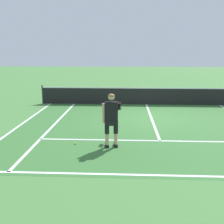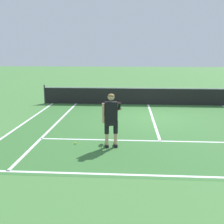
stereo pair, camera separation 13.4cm
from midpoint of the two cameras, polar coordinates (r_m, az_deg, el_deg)
name	(u,v)px [view 2 (the right image)]	position (r m, az deg, el deg)	size (l,w,h in m)	color
ground_plane	(152,118)	(12.60, 8.73, -1.19)	(80.00, 80.00, 0.00)	#477F3D
court_inner_surface	(155,126)	(11.23, 9.33, -2.92)	(10.98, 9.44, 0.00)	#387033
line_baseline	(172,176)	(7.02, 12.88, -12.88)	(10.98, 0.10, 0.01)	white
line_service	(160,141)	(9.45, 10.40, -5.97)	(8.23, 0.10, 0.01)	white
line_centre_service	(153,118)	(12.50, 8.77, -1.28)	(0.10, 6.40, 0.01)	white
line_singles_left	(55,124)	(11.57, -11.41, -2.53)	(0.10, 9.04, 0.01)	white
line_doubles_left	(23,124)	(12.00, -17.77, -2.35)	(0.10, 9.04, 0.01)	white
tennis_net	(148,96)	(15.53, 7.84, 3.34)	(11.96, 0.08, 1.07)	#333338
tennis_player	(111,117)	(8.50, 0.31, -0.95)	(0.60, 1.18, 1.71)	black
tennis_ball_near_feet	(75,143)	(9.07, -7.22, -6.47)	(0.07, 0.07, 0.07)	#CCE02D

